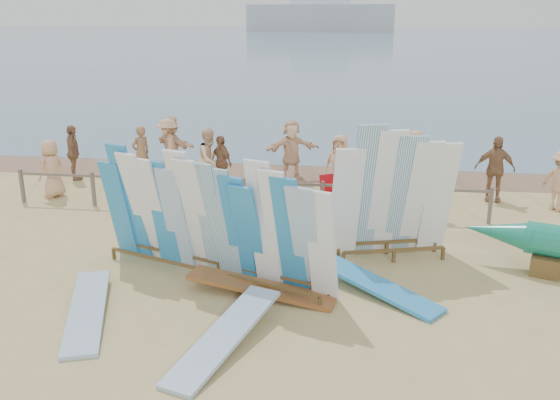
% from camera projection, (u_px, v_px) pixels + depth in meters
% --- Properties ---
extents(ground, '(160.00, 160.00, 0.00)m').
position_uv_depth(ground, '(215.00, 258.00, 12.21)').
color(ground, tan).
rests_on(ground, ground).
extents(ocean, '(320.00, 240.00, 0.02)m').
position_uv_depth(ocean, '(355.00, 38.00, 133.16)').
color(ocean, slate).
rests_on(ocean, ground).
extents(wet_sand_strip, '(40.00, 2.60, 0.01)m').
position_uv_depth(wet_sand_strip, '(270.00, 171.00, 19.02)').
color(wet_sand_strip, '#83604A').
rests_on(wet_sand_strip, ground).
extents(distant_ship, '(45.00, 8.00, 14.00)m').
position_uv_depth(distant_ship, '(320.00, 14.00, 182.34)').
color(distant_ship, '#999EA3').
rests_on(distant_ship, ocean).
extents(fence, '(12.08, 0.08, 0.90)m').
position_uv_depth(fence, '(243.00, 188.00, 14.86)').
color(fence, '#675A4E').
rests_on(fence, ground).
extents(main_surfboard_rack, '(4.86, 2.15, 2.49)m').
position_uv_depth(main_surfboard_rack, '(211.00, 223.00, 10.97)').
color(main_surfboard_rack, brown).
rests_on(main_surfboard_rack, ground).
extents(side_surfboard_rack, '(2.57, 1.28, 2.86)m').
position_uv_depth(side_surfboard_rack, '(393.00, 199.00, 11.84)').
color(side_surfboard_rack, brown).
rests_on(side_surfboard_rack, ground).
extents(vendor_table, '(0.85, 0.66, 1.02)m').
position_uv_depth(vendor_table, '(344.00, 230.00, 12.82)').
color(vendor_table, brown).
rests_on(vendor_table, ground).
extents(flat_board_d, '(2.50, 2.05, 0.36)m').
position_uv_depth(flat_board_d, '(372.00, 293.00, 10.69)').
color(flat_board_d, '#267FC2').
rests_on(flat_board_d, ground).
extents(flat_board_b, '(1.35, 2.73, 0.38)m').
position_uv_depth(flat_board_b, '(225.00, 346.00, 8.96)').
color(flat_board_b, '#81A8CE').
rests_on(flat_board_b, ground).
extents(flat_board_c, '(2.75, 1.01, 0.30)m').
position_uv_depth(flat_board_c, '(261.00, 295.00, 10.59)').
color(flat_board_c, '#935628').
rests_on(flat_board_c, ground).
extents(flat_board_a, '(1.45, 2.73, 0.22)m').
position_uv_depth(flat_board_a, '(88.00, 316.00, 9.86)').
color(flat_board_a, '#81A8CE').
rests_on(flat_board_a, ground).
extents(beach_chair_left, '(0.75, 0.76, 0.88)m').
position_uv_depth(beach_chair_left, '(250.00, 189.00, 16.13)').
color(beach_chair_left, red).
rests_on(beach_chair_left, ground).
extents(beach_chair_right, '(0.72, 0.73, 0.82)m').
position_uv_depth(beach_chair_right, '(332.00, 197.00, 15.46)').
color(beach_chair_right, red).
rests_on(beach_chair_right, ground).
extents(stroller, '(0.79, 0.94, 1.10)m').
position_uv_depth(stroller, '(347.00, 194.00, 15.09)').
color(stroller, red).
rests_on(stroller, ground).
extents(beachgoer_6, '(0.93, 0.57, 1.77)m').
position_uv_depth(beachgoer_6, '(339.00, 167.00, 15.94)').
color(beachgoer_6, tan).
rests_on(beachgoer_6, ground).
extents(beachgoer_extra_1, '(0.79, 1.07, 1.67)m').
position_uv_depth(beachgoer_extra_1, '(73.00, 153.00, 17.81)').
color(beachgoer_extra_1, '#8C6042').
rests_on(beachgoer_extra_1, ground).
extents(beachgoer_0, '(0.64, 0.86, 1.60)m').
position_uv_depth(beachgoer_0, '(52.00, 169.00, 16.12)').
color(beachgoer_0, tan).
rests_on(beachgoer_0, ground).
extents(beachgoer_4, '(0.95, 0.89, 1.55)m').
position_uv_depth(beachgoer_4, '(221.00, 162.00, 16.94)').
color(beachgoer_4, '#8C6042').
rests_on(beachgoer_4, ground).
extents(beachgoer_2, '(0.78, 0.95, 1.76)m').
position_uv_depth(beachgoer_2, '(210.00, 159.00, 16.85)').
color(beachgoer_2, beige).
rests_on(beachgoer_2, ground).
extents(beachgoer_extra_0, '(0.98, 1.04, 1.57)m').
position_uv_depth(beachgoer_extra_0, '(560.00, 181.00, 14.97)').
color(beachgoer_extra_0, tan).
rests_on(beachgoer_extra_0, ground).
extents(beachgoer_11, '(1.72, 1.48, 1.86)m').
position_uv_depth(beachgoer_11, '(172.00, 146.00, 18.32)').
color(beachgoer_11, beige).
rests_on(beachgoer_11, ground).
extents(beachgoer_5, '(1.75, 1.18, 1.80)m').
position_uv_depth(beachgoer_5, '(292.00, 149.00, 17.95)').
color(beachgoer_5, beige).
rests_on(beachgoer_5, ground).
extents(beachgoer_1, '(0.63, 0.69, 1.66)m').
position_uv_depth(beachgoer_1, '(141.00, 153.00, 17.75)').
color(beachgoer_1, '#8C6042').
rests_on(beachgoer_1, ground).
extents(beachgoer_9, '(0.84, 1.09, 1.56)m').
position_uv_depth(beachgoer_9, '(414.00, 156.00, 17.58)').
color(beachgoer_9, tan).
rests_on(beachgoer_9, ground).
extents(beachgoer_3, '(0.69, 1.24, 1.82)m').
position_uv_depth(beachgoer_3, '(169.00, 148.00, 18.12)').
color(beachgoer_3, tan).
rests_on(beachgoer_3, ground).
extents(beachgoer_10, '(1.07, 0.53, 1.77)m').
position_uv_depth(beachgoer_10, '(495.00, 169.00, 15.75)').
color(beachgoer_10, '#8C6042').
rests_on(beachgoer_10, ground).
extents(beachgoer_8, '(0.72, 0.93, 1.72)m').
position_uv_depth(beachgoer_8, '(424.00, 180.00, 14.75)').
color(beachgoer_8, beige).
rests_on(beachgoer_8, ground).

